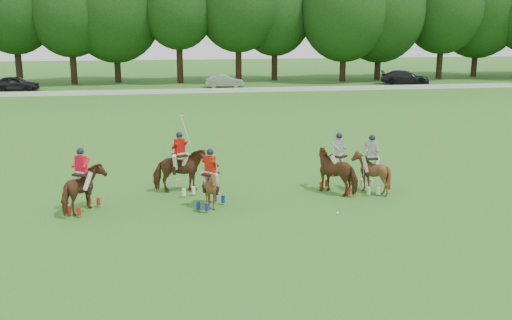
{
  "coord_description": "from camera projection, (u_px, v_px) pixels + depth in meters",
  "views": [
    {
      "loc": [
        -1.67,
        -17.07,
        6.59
      ],
      "look_at": [
        1.69,
        4.2,
        1.4
      ],
      "focal_mm": 40.0,
      "sensor_mm": 36.0,
      "label": 1
    }
  ],
  "objects": [
    {
      "name": "boundary_rail",
      "position": [
        184.0,
        91.0,
        54.62
      ],
      "size": [
        120.0,
        0.1,
        0.44
      ],
      "primitive_type": "cube",
      "color": "white",
      "rests_on": "ground"
    },
    {
      "name": "tree_line",
      "position": [
        181.0,
        7.0,
        62.43
      ],
      "size": [
        117.98,
        14.32,
        14.75
      ],
      "color": "black",
      "rests_on": "ground"
    },
    {
      "name": "polo_red_c",
      "position": [
        211.0,
        187.0,
        20.65
      ],
      "size": [
        1.79,
        1.82,
        2.22
      ],
      "color": "#492613",
      "rests_on": "ground"
    },
    {
      "name": "polo_stripe_a",
      "position": [
        338.0,
        171.0,
        22.57
      ],
      "size": [
        2.06,
        2.13,
        2.42
      ],
      "color": "#492613",
      "rests_on": "ground"
    },
    {
      "name": "car_right",
      "position": [
        405.0,
        77.0,
        62.5
      ],
      "size": [
        5.62,
        3.66,
        1.51
      ],
      "primitive_type": "imported",
      "rotation": [
        0.0,
        0.0,
        1.25
      ],
      "color": "black",
      "rests_on": "ground"
    },
    {
      "name": "polo_stripe_b",
      "position": [
        371.0,
        172.0,
        22.63
      ],
      "size": [
        1.47,
        1.61,
        2.32
      ],
      "color": "#492613",
      "rests_on": "ground"
    },
    {
      "name": "car_left",
      "position": [
        16.0,
        83.0,
        56.34
      ],
      "size": [
        4.51,
        2.0,
        1.51
      ],
      "primitive_type": "imported",
      "rotation": [
        0.0,
        0.0,
        1.52
      ],
      "color": "black",
      "rests_on": "ground"
    },
    {
      "name": "ground",
      "position": [
        224.0,
        235.0,
        18.19
      ],
      "size": [
        180.0,
        180.0,
        0.0
      ],
      "primitive_type": "plane",
      "color": "#2E671D",
      "rests_on": "ground"
    },
    {
      "name": "car_mid",
      "position": [
        225.0,
        81.0,
        59.51
      ],
      "size": [
        3.98,
        1.45,
        1.3
      ],
      "primitive_type": "imported",
      "rotation": [
        0.0,
        0.0,
        1.55
      ],
      "color": "#9B9CA1",
      "rests_on": "ground"
    },
    {
      "name": "polo_red_a",
      "position": [
        83.0,
        189.0,
        20.23
      ],
      "size": [
        1.66,
        2.12,
        2.33
      ],
      "color": "#492613",
      "rests_on": "ground"
    },
    {
      "name": "polo_red_b",
      "position": [
        180.0,
        171.0,
        22.51
      ],
      "size": [
        2.24,
        2.12,
        3.0
      ],
      "color": "#492613",
      "rests_on": "ground"
    },
    {
      "name": "polo_ball",
      "position": [
        337.0,
        213.0,
        20.13
      ],
      "size": [
        0.09,
        0.09,
        0.09
      ],
      "primitive_type": "sphere",
      "color": "white",
      "rests_on": "ground"
    }
  ]
}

